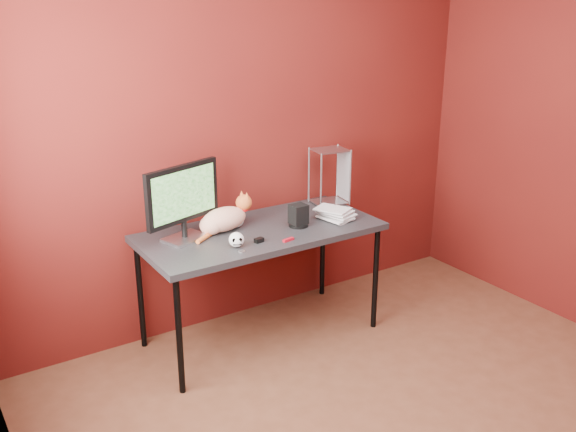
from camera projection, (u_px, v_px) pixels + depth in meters
room at (450, 165)px, 2.75m from camera, size 3.52×3.52×2.61m
desk at (261, 237)px, 4.01m from camera, size 1.50×0.70×0.75m
monitor at (183, 199)px, 3.74m from camera, size 0.51×0.24×0.46m
cat at (224, 219)px, 3.94m from camera, size 0.45×0.24×0.22m
skull_mug at (237, 240)px, 3.70m from camera, size 0.09×0.10×0.09m
speaker at (298, 216)px, 4.02m from camera, size 0.12×0.12×0.14m
book_stack at (329, 157)px, 3.99m from camera, size 0.24×0.26×0.85m
wire_rack at (329, 176)px, 4.42m from camera, size 0.25×0.21×0.39m
pocket_knife at (288, 240)px, 3.80m from camera, size 0.08×0.03×0.02m
black_gadget at (259, 240)px, 3.78m from camera, size 0.06×0.04×0.03m
washer at (242, 251)px, 3.64m from camera, size 0.04×0.04×0.00m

